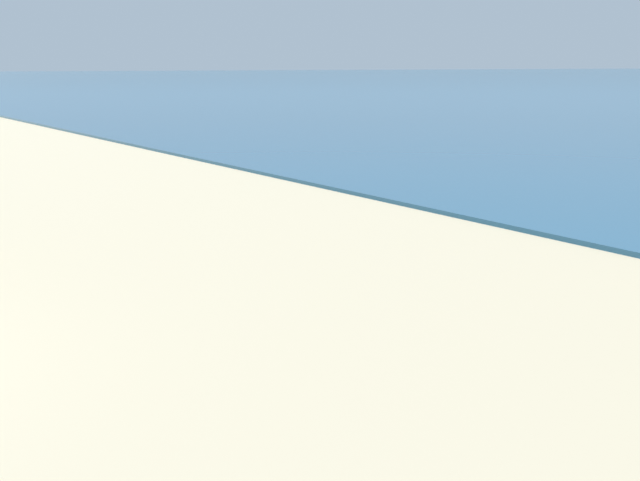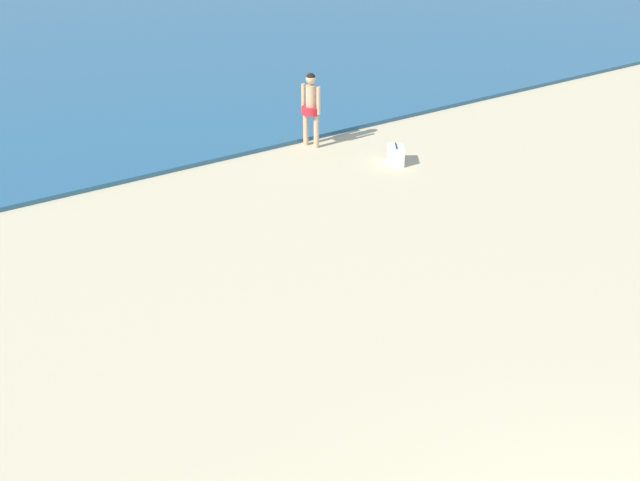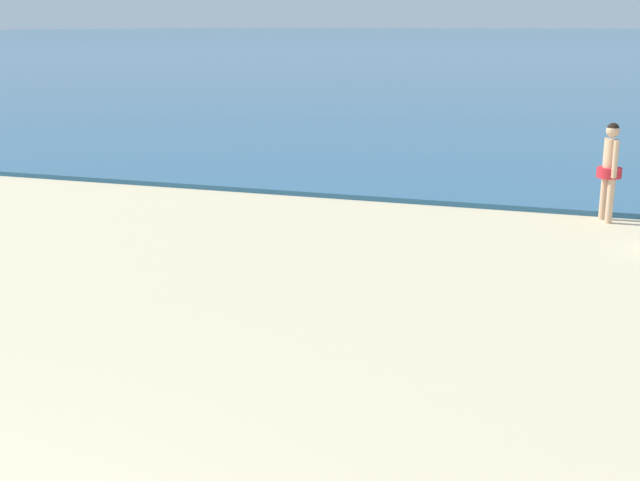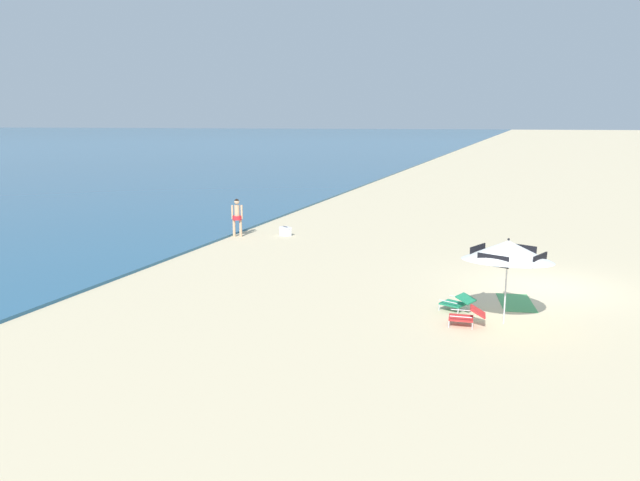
# 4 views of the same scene
# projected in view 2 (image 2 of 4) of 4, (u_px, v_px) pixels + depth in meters

# --- Properties ---
(person_standing_near_shore) EXTENTS (0.42, 0.48, 1.71)m
(person_standing_near_shore) POSITION_uv_depth(u_px,v_px,m) (311.00, 105.00, 18.63)
(person_standing_near_shore) COLOR #D8A87F
(person_standing_near_shore) RESTS_ON ground
(cooler_box) EXTENTS (0.57, 0.61, 0.43)m
(cooler_box) POSITION_uv_depth(u_px,v_px,m) (396.00, 155.00, 18.01)
(cooler_box) COLOR white
(cooler_box) RESTS_ON ground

